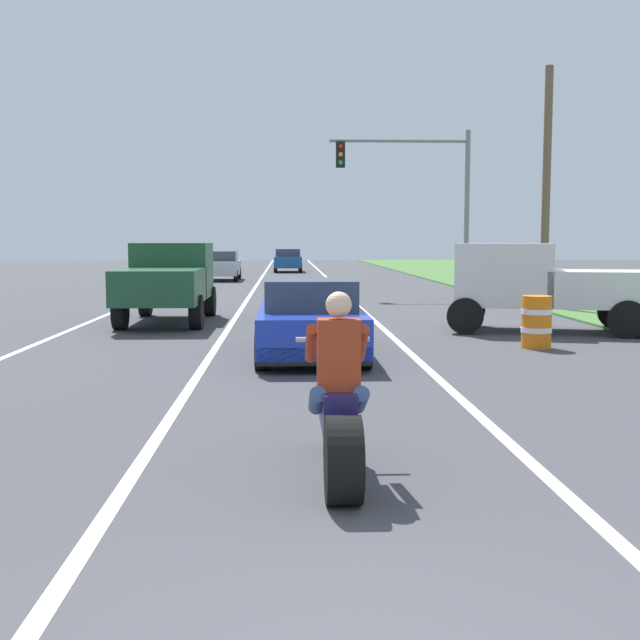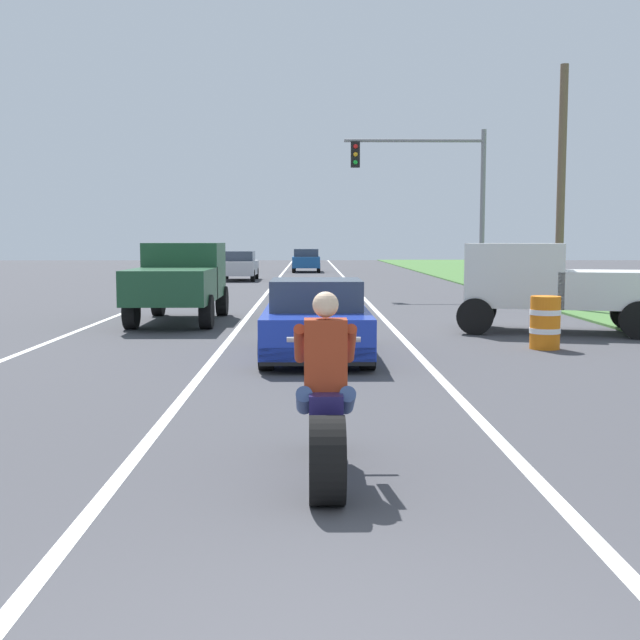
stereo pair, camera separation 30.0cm
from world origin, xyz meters
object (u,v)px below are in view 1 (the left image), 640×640
(sports_car_blue, at_px, (310,321))
(distant_car_far_ahead, at_px, (222,265))
(pickup_truck_left_lane_dark_green, at_px, (168,278))
(pickup_truck_right_shoulder_white, at_px, (546,282))
(traffic_light_mast_near, at_px, (423,185))
(construction_barrel_nearest, at_px, (536,322))
(distant_car_further_ahead, at_px, (288,260))
(motorcycle_with_rider, at_px, (338,412))

(sports_car_blue, height_order, distant_car_far_ahead, distant_car_far_ahead)
(pickup_truck_left_lane_dark_green, xyz_separation_m, distant_car_far_ahead, (-0.35, 21.16, -0.33))
(sports_car_blue, xyz_separation_m, pickup_truck_right_shoulder_white, (5.40, 3.63, 0.48))
(traffic_light_mast_near, bearing_deg, distant_car_far_ahead, 124.17)
(construction_barrel_nearest, bearing_deg, distant_car_further_ahead, 97.07)
(sports_car_blue, relative_size, traffic_light_mast_near, 0.72)
(pickup_truck_left_lane_dark_green, relative_size, pickup_truck_right_shoulder_white, 0.93)
(distant_car_far_ahead, xyz_separation_m, distant_car_further_ahead, (3.42, 11.08, 0.00))
(sports_car_blue, distance_m, pickup_truck_right_shoulder_white, 6.52)
(sports_car_blue, distance_m, construction_barrel_nearest, 4.43)
(distant_car_far_ahead, relative_size, distant_car_further_ahead, 1.00)
(sports_car_blue, bearing_deg, pickup_truck_right_shoulder_white, 33.92)
(motorcycle_with_rider, bearing_deg, construction_barrel_nearest, 62.56)
(motorcycle_with_rider, xyz_separation_m, distant_car_further_ahead, (-0.31, 45.70, 0.18))
(traffic_light_mast_near, bearing_deg, pickup_truck_right_shoulder_white, -85.75)
(pickup_truck_left_lane_dark_green, bearing_deg, distant_car_far_ahead, 90.95)
(distant_car_further_ahead, bearing_deg, traffic_light_mast_near, -78.22)
(pickup_truck_left_lane_dark_green, distance_m, distant_car_far_ahead, 21.17)
(traffic_light_mast_near, xyz_separation_m, distant_car_further_ahead, (-4.85, 23.26, -3.26))
(motorcycle_with_rider, bearing_deg, traffic_light_mast_near, 78.57)
(sports_car_blue, xyz_separation_m, construction_barrel_nearest, (4.33, 0.90, -0.13))
(sports_car_blue, relative_size, distant_car_far_ahead, 1.08)
(pickup_truck_left_lane_dark_green, bearing_deg, motorcycle_with_rider, -75.91)
(pickup_truck_right_shoulder_white, bearing_deg, distant_car_far_ahead, 111.14)
(motorcycle_with_rider, height_order, sports_car_blue, motorcycle_with_rider)
(pickup_truck_right_shoulder_white, relative_size, construction_barrel_nearest, 5.14)
(traffic_light_mast_near, bearing_deg, pickup_truck_left_lane_dark_green, -131.40)
(pickup_truck_left_lane_dark_green, xyz_separation_m, traffic_light_mast_near, (7.92, 8.98, 2.92))
(motorcycle_with_rider, relative_size, pickup_truck_right_shoulder_white, 0.43)
(sports_car_blue, height_order, pickup_truck_left_lane_dark_green, pickup_truck_left_lane_dark_green)
(sports_car_blue, distance_m, distant_car_far_ahead, 27.45)
(traffic_light_mast_near, bearing_deg, sports_car_blue, -106.86)
(traffic_light_mast_near, height_order, construction_barrel_nearest, traffic_light_mast_near)
(construction_barrel_nearest, relative_size, distant_car_far_ahead, 0.25)
(pickup_truck_left_lane_dark_green, bearing_deg, distant_car_further_ahead, 84.57)
(pickup_truck_left_lane_dark_green, distance_m, construction_barrel_nearest, 9.28)
(traffic_light_mast_near, bearing_deg, construction_barrel_nearest, -90.88)
(pickup_truck_left_lane_dark_green, distance_m, traffic_light_mast_near, 12.32)
(sports_car_blue, relative_size, construction_barrel_nearest, 4.30)
(sports_car_blue, height_order, construction_barrel_nearest, sports_car_blue)
(sports_car_blue, relative_size, pickup_truck_right_shoulder_white, 0.84)
(motorcycle_with_rider, relative_size, construction_barrel_nearest, 2.21)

